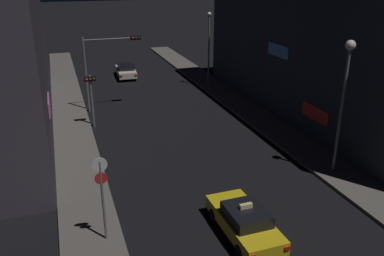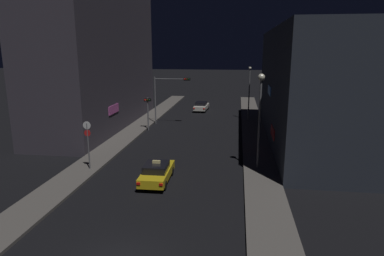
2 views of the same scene
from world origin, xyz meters
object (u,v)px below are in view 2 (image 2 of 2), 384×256
Objects in this scene: street_lamp_far_block at (249,88)px; traffic_light_left_kerb at (148,107)px; far_car at (201,106)px; street_lamp_near_block at (260,104)px; sign_pole_left at (88,140)px; traffic_light_overhead at (168,91)px; taxi at (157,172)px.

traffic_light_left_kerb is at bearing -147.47° from street_lamp_far_block.
far_car is 1.18× the size of traffic_light_left_kerb.
street_lamp_far_block is at bearing 90.63° from street_lamp_near_block.
traffic_light_overhead is at bearing 81.57° from sign_pole_left.
street_lamp_far_block is at bearing 32.53° from traffic_light_left_kerb.
street_lamp_far_block is at bearing 72.92° from taxi.
sign_pole_left is (-2.59, -17.45, -1.80)m from traffic_light_overhead.
far_car is 9.97m from street_lamp_far_block.
taxi is 0.61× the size of street_lamp_near_block.
traffic_light_overhead is 17.74m from sign_pole_left.
far_car is at bearing 78.25° from sign_pole_left.
traffic_light_left_kerb is 1.02× the size of sign_pole_left.
taxi is at bearing -90.05° from far_car.
taxi is 9.24m from street_lamp_near_block.
street_lamp_far_block is at bearing 21.02° from traffic_light_overhead.
street_lamp_far_block reaches higher than sign_pole_left.
sign_pole_left is at bearing -170.60° from street_lamp_near_block.
far_car is 28.15m from sign_pole_left.
street_lamp_far_block reaches higher than taxi.
traffic_light_overhead reaches higher than sign_pole_left.
taxi is 0.75× the size of traffic_light_overhead.
street_lamp_near_block is at bearing -74.17° from far_car.
sign_pole_left is 24.90m from street_lamp_far_block.
traffic_light_overhead is 0.86× the size of street_lamp_far_block.
traffic_light_left_kerb is 14.02m from street_lamp_far_block.
traffic_light_left_kerb is 0.56× the size of street_lamp_far_block.
taxi is 0.65× the size of street_lamp_far_block.
street_lamp_near_block is 19.23m from street_lamp_far_block.
sign_pole_left is (-0.96, -13.85, -0.28)m from traffic_light_left_kerb.
far_car is at bearing 89.95° from taxi.
traffic_light_overhead is at bearing 123.99° from street_lamp_near_block.
traffic_light_left_kerb is at bearing -114.32° from traffic_light_overhead.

